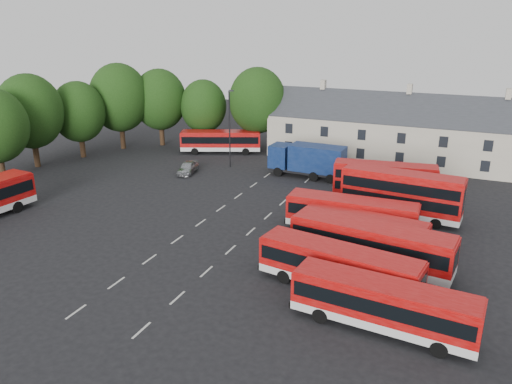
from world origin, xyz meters
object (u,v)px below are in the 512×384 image
bus_dd_south (401,192)px  lamppost (230,127)px  box_truck (308,159)px  bus_row_a (383,302)px  silver_car (188,167)px

bus_dd_south → lamppost: 23.93m
bus_dd_south → box_truck: bus_dd_south is taller
box_truck → lamppost: lamppost is taller
bus_dd_south → bus_row_a: bearing=-80.2°
bus_dd_south → silver_car: (-25.47, 4.58, -1.80)m
bus_row_a → bus_dd_south: size_ratio=1.00×
box_truck → silver_car: (-13.67, -4.30, -1.45)m
lamppost → box_truck: bearing=-1.0°
bus_row_a → bus_dd_south: (-1.68, 18.61, 0.69)m
silver_car → bus_row_a: bearing=-52.2°
silver_car → lamppost: (3.48, 4.47, 4.39)m
bus_row_a → box_truck: bearing=120.9°
bus_dd_south → lamppost: (-21.99, 9.06, 2.60)m
silver_car → box_truck: bearing=5.8°
box_truck → silver_car: 14.41m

